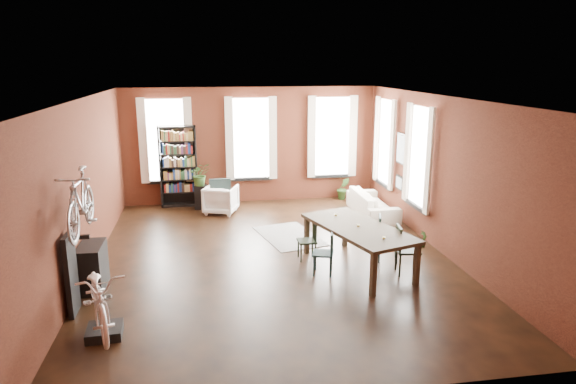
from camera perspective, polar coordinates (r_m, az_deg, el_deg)
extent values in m
plane|color=black|center=(10.46, -1.69, -7.35)|extent=(9.00, 9.00, 0.00)
cube|color=white|center=(9.75, -1.83, 10.42)|extent=(7.00, 9.00, 0.04)
cube|color=#421A10|center=(14.38, -4.13, 5.20)|extent=(7.00, 0.04, 3.20)
cube|color=#421A10|center=(5.75, 4.23, -8.78)|extent=(7.00, 0.04, 3.20)
cube|color=#421A10|center=(10.15, -21.74, 0.42)|extent=(0.04, 9.00, 3.20)
cube|color=#421A10|center=(10.99, 16.66, 1.83)|extent=(0.04, 9.00, 3.20)
cube|color=white|center=(14.30, -13.39, 5.61)|extent=(1.00, 0.04, 2.20)
cube|color=beige|center=(14.23, -13.41, 5.57)|extent=(1.40, 0.06, 2.30)
cube|color=white|center=(14.32, -4.13, 5.97)|extent=(1.00, 0.04, 2.20)
cube|color=beige|center=(14.25, -4.10, 5.93)|extent=(1.40, 0.06, 2.30)
cube|color=white|center=(14.70, 4.89, 6.17)|extent=(1.00, 0.04, 2.20)
cube|color=beige|center=(14.63, 4.95, 6.14)|extent=(1.40, 0.06, 2.30)
cube|color=white|center=(11.83, 14.51, 3.81)|extent=(0.04, 1.00, 2.20)
cube|color=beige|center=(11.80, 14.20, 3.81)|extent=(0.06, 1.40, 2.30)
cube|color=white|center=(13.84, 10.89, 5.47)|extent=(0.04, 1.00, 2.20)
cube|color=beige|center=(13.82, 10.62, 5.47)|extent=(0.06, 1.40, 2.30)
cube|color=black|center=(12.82, 12.52, 4.71)|extent=(0.04, 0.55, 0.75)
cube|color=black|center=(12.99, 12.32, 1.01)|extent=(0.04, 0.45, 0.35)
cube|color=#443A29|center=(9.92, 7.73, -6.12)|extent=(1.82, 2.68, 0.84)
cube|color=#193637|center=(9.61, 3.91, -6.79)|extent=(0.47, 0.47, 0.81)
cube|color=black|center=(10.28, 2.11, -5.44)|extent=(0.36, 0.36, 0.78)
cube|color=black|center=(9.84, 13.17, -6.30)|extent=(0.48, 0.48, 0.92)
cube|color=#163132|center=(10.40, 11.08, -5.08)|extent=(0.53, 0.53, 0.91)
cube|color=black|center=(14.23, -12.07, 2.78)|extent=(1.00, 0.32, 2.20)
imported|color=white|center=(13.50, -7.48, -0.68)|extent=(0.98, 0.95, 0.80)
imported|color=beige|center=(13.40, 9.40, -0.84)|extent=(0.61, 2.08, 0.81)
cube|color=black|center=(11.71, 0.15, -4.92)|extent=(1.54, 2.05, 0.01)
cube|color=black|center=(8.12, -19.69, -14.38)|extent=(0.52, 0.52, 0.14)
cube|color=black|center=(8.74, -22.96, -8.42)|extent=(0.16, 0.60, 1.30)
cube|color=black|center=(9.61, -20.90, -7.76)|extent=(0.40, 0.80, 0.80)
cube|color=black|center=(14.04, -9.64, -0.54)|extent=(0.35, 0.35, 0.63)
imported|color=#335F26|center=(14.89, 6.13, -0.25)|extent=(0.37, 0.65, 0.29)
imported|color=#326127|center=(11.41, 14.77, -5.61)|extent=(0.39, 0.40, 0.13)
imported|color=white|center=(7.73, -20.50, -8.01)|extent=(0.86, 1.08, 1.79)
imported|color=#A5A8AD|center=(8.25, -22.26, 1.16)|extent=(0.47, 1.00, 1.66)
imported|color=#2E5120|center=(13.91, -9.75, 1.67)|extent=(0.63, 0.69, 0.48)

